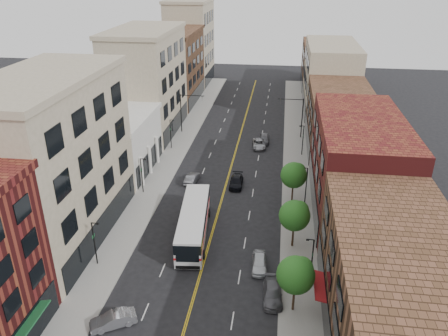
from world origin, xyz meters
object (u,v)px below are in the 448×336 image
at_px(car_parked_mid, 272,293).
at_px(car_parked_far, 259,263).
at_px(car_lane_a, 236,182).
at_px(car_lane_b, 259,144).
at_px(car_lane_c, 264,139).
at_px(car_lane_behind, 192,178).
at_px(city_bus, 194,221).
at_px(car_angle_b, 113,320).

height_order(car_parked_mid, car_parked_far, car_parked_far).
bearing_deg(car_lane_a, car_parked_far, -77.28).
distance_m(car_parked_mid, car_lane_a, 23.22).
distance_m(car_lane_b, car_lane_c, 2.56).
bearing_deg(car_lane_behind, car_lane_c, -114.03).
xyz_separation_m(car_lane_a, car_lane_c, (3.04, 17.21, 0.07)).
height_order(car_lane_b, car_lane_c, car_lane_c).
bearing_deg(car_parked_mid, car_parked_far, 104.86).
relative_size(city_bus, car_lane_a, 2.99).
height_order(city_bus, car_lane_a, city_bus).
bearing_deg(city_bus, car_lane_b, 72.53).
bearing_deg(car_angle_b, car_parked_far, 99.29).
height_order(city_bus, car_lane_b, city_bus).
bearing_deg(car_lane_a, car_parked_mid, -76.22).
bearing_deg(car_parked_mid, car_lane_c, 90.03).
xyz_separation_m(car_angle_b, car_lane_a, (7.71, 27.80, -0.02)).
distance_m(car_angle_b, car_lane_c, 46.28).
distance_m(car_angle_b, car_lane_a, 28.85).
bearing_deg(car_lane_c, car_parked_far, -90.26).
bearing_deg(car_lane_b, car_lane_a, -105.07).
distance_m(car_parked_mid, car_lane_c, 39.78).
distance_m(city_bus, car_lane_b, 28.56).
relative_size(car_parked_far, car_lane_b, 0.85).
relative_size(car_parked_far, car_lane_behind, 0.99).
bearing_deg(city_bus, car_parked_mid, -50.49).
bearing_deg(car_parked_far, car_parked_mid, -73.87).
bearing_deg(car_lane_c, car_parked_mid, -88.34).
bearing_deg(car_lane_c, car_lane_b, -109.86).
xyz_separation_m(city_bus, car_lane_c, (6.54, 30.37, -1.24)).
xyz_separation_m(car_parked_mid, car_lane_behind, (-12.35, 22.64, 0.02)).
xyz_separation_m(car_parked_mid, car_lane_c, (-2.86, 39.68, 0.08)).
height_order(car_angle_b, car_parked_mid, car_angle_b).
bearing_deg(car_lane_behind, car_parked_mid, 123.70).
distance_m(car_parked_mid, car_parked_far, 4.63).
distance_m(car_angle_b, car_parked_mid, 14.62).
xyz_separation_m(car_parked_mid, car_lane_b, (-3.62, 37.24, 0.01)).
bearing_deg(car_angle_b, car_lane_c, 137.12).
height_order(car_parked_mid, car_lane_c, car_lane_c).
relative_size(city_bus, car_angle_b, 3.31).
bearing_deg(car_parked_far, car_lane_c, 89.38).
height_order(car_angle_b, car_lane_a, car_angle_b).
bearing_deg(car_lane_c, city_bus, -104.61).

